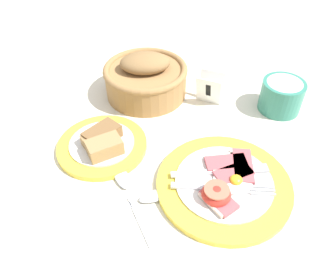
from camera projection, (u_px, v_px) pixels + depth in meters
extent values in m
plane|color=beige|center=(180.00, 178.00, 0.62)|extent=(3.00, 3.00, 0.00)
cylinder|color=yellow|center=(224.00, 184.00, 0.61)|extent=(0.25, 0.25, 0.01)
cylinder|color=silver|center=(224.00, 182.00, 0.60)|extent=(0.18, 0.18, 0.00)
cube|color=#BC5156|center=(233.00, 173.00, 0.61)|extent=(0.08, 0.07, 0.01)
cube|color=beige|center=(229.00, 167.00, 0.62)|extent=(0.06, 0.05, 0.01)
cube|color=#BC5156|center=(243.00, 166.00, 0.62)|extent=(0.05, 0.09, 0.01)
cube|color=beige|center=(234.00, 165.00, 0.62)|extent=(0.02, 0.08, 0.01)
cube|color=#BC5156|center=(219.00, 200.00, 0.56)|extent=(0.07, 0.07, 0.01)
cube|color=beige|center=(212.00, 204.00, 0.56)|extent=(0.05, 0.05, 0.01)
cube|color=#BC5156|center=(226.00, 163.00, 0.63)|extent=(0.09, 0.06, 0.01)
cube|color=beige|center=(224.00, 156.00, 0.64)|extent=(0.07, 0.04, 0.01)
ellipsoid|color=red|center=(216.00, 194.00, 0.56)|extent=(0.05, 0.05, 0.03)
cylinder|color=#DB664C|center=(217.00, 190.00, 0.56)|extent=(0.04, 0.04, 0.00)
ellipsoid|color=white|center=(233.00, 181.00, 0.60)|extent=(0.07, 0.06, 0.01)
ellipsoid|color=yellow|center=(236.00, 179.00, 0.59)|extent=(0.02, 0.02, 0.01)
cube|color=silver|center=(201.00, 187.00, 0.59)|extent=(0.11, 0.03, 0.00)
cube|color=silver|center=(242.00, 189.00, 0.58)|extent=(0.03, 0.02, 0.00)
cube|color=silver|center=(263.00, 194.00, 0.57)|extent=(0.04, 0.01, 0.00)
cube|color=silver|center=(263.00, 191.00, 0.58)|extent=(0.04, 0.01, 0.00)
cube|color=silver|center=(262.00, 187.00, 0.59)|extent=(0.04, 0.01, 0.00)
cube|color=silver|center=(199.00, 173.00, 0.61)|extent=(0.11, 0.05, 0.00)
cube|color=#9EA0A5|center=(248.00, 169.00, 0.62)|extent=(0.08, 0.04, 0.00)
cylinder|color=yellow|center=(102.00, 146.00, 0.68)|extent=(0.19, 0.19, 0.01)
cylinder|color=silver|center=(102.00, 143.00, 0.68)|extent=(0.13, 0.13, 0.00)
cube|color=#9E7A4C|center=(97.00, 143.00, 0.66)|extent=(0.07, 0.07, 0.02)
cube|color=brown|center=(102.00, 135.00, 0.67)|extent=(0.07, 0.08, 0.03)
cube|color=#9E7A4C|center=(105.00, 147.00, 0.64)|extent=(0.08, 0.08, 0.03)
cylinder|color=#337F6B|center=(281.00, 96.00, 0.76)|extent=(0.10, 0.10, 0.07)
cylinder|color=white|center=(285.00, 84.00, 0.74)|extent=(0.08, 0.08, 0.01)
cylinder|color=olive|center=(146.00, 82.00, 0.81)|extent=(0.20, 0.20, 0.07)
torus|color=olive|center=(145.00, 70.00, 0.78)|extent=(0.20, 0.20, 0.02)
ellipsoid|color=olive|center=(145.00, 63.00, 0.77)|extent=(0.14, 0.11, 0.04)
cube|color=white|center=(208.00, 91.00, 0.77)|extent=(0.06, 0.03, 0.07)
cube|color=white|center=(211.00, 86.00, 0.79)|extent=(0.06, 0.03, 0.07)
cube|color=black|center=(208.00, 90.00, 0.77)|extent=(0.01, 0.01, 0.04)
cube|color=silver|center=(101.00, 214.00, 0.56)|extent=(0.10, 0.07, 0.01)
ellipsoid|color=silver|center=(158.00, 195.00, 0.59)|extent=(0.07, 0.06, 0.01)
cube|color=silver|center=(141.00, 220.00, 0.56)|extent=(0.08, 0.09, 0.01)
ellipsoid|color=silver|center=(121.00, 175.00, 0.62)|extent=(0.06, 0.07, 0.01)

